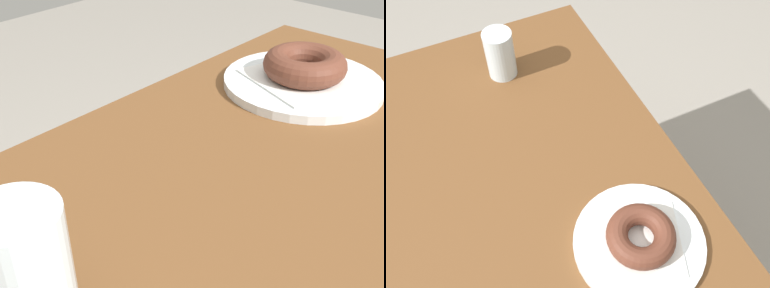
{
  "view_description": "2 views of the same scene",
  "coord_description": "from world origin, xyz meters",
  "views": [
    {
      "loc": [
        0.4,
        0.16,
        1.07
      ],
      "look_at": [
        0.04,
        -0.16,
        0.78
      ],
      "focal_mm": 46.56,
      "sensor_mm": 36.0,
      "label": 1
    },
    {
      "loc": [
        -0.47,
        0.07,
        1.5
      ],
      "look_at": [
        -0.0,
        -0.15,
        0.79
      ],
      "focal_mm": 41.34,
      "sensor_mm": 36.0,
      "label": 2
    }
  ],
  "objects": [
    {
      "name": "plate_chocolate_ring",
      "position": [
        -0.22,
        -0.17,
        0.76
      ],
      "size": [
        0.24,
        0.24,
        0.01
      ],
      "primitive_type": "cylinder",
      "color": "white",
      "rests_on": "table"
    },
    {
      "name": "water_glass",
      "position": [
        0.29,
        -0.09,
        0.81
      ],
      "size": [
        0.07,
        0.07,
        0.12
      ],
      "primitive_type": "cylinder",
      "color": "silver",
      "rests_on": "table"
    },
    {
      "name": "napkin_chocolate_ring",
      "position": [
        -0.22,
        -0.17,
        0.76
      ],
      "size": [
        0.19,
        0.19,
        0.0
      ],
      "primitive_type": "cube",
      "rotation": [
        0.0,
        0.0,
        -0.36
      ],
      "color": "white",
      "rests_on": "plate_chocolate_ring"
    },
    {
      "name": "donut_chocolate_ring",
      "position": [
        -0.22,
        -0.17,
        0.79
      ],
      "size": [
        0.12,
        0.12,
        0.04
      ],
      "primitive_type": "torus",
      "color": "brown",
      "rests_on": "napkin_chocolate_ring"
    }
  ]
}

